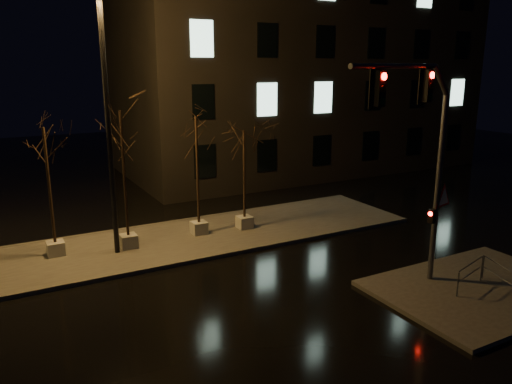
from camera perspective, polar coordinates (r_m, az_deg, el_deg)
ground at (r=16.82m, az=-2.28°, el=-11.99°), size 90.00×90.00×0.00m
median at (r=21.91m, az=-9.29°, el=-5.55°), size 22.00×5.00×0.15m
sidewalk_corner at (r=18.83m, az=24.22°, el=-10.08°), size 7.00×5.00×0.15m
building at (r=37.69m, az=4.78°, el=14.35°), size 25.00×12.00×15.00m
tree_1 at (r=20.42m, az=-22.86°, el=3.73°), size 1.80×1.80×5.20m
tree_2 at (r=20.28m, az=-15.07°, el=5.50°), size 1.80×1.80×5.75m
tree_3 at (r=21.49m, az=-6.81°, el=5.55°), size 1.80×1.80×5.35m
tree_4 at (r=22.23m, az=-1.37°, el=4.52°), size 1.80×1.80×4.63m
traffic_signal_mast at (r=16.54m, az=18.61°, el=4.96°), size 5.87×1.51×7.34m
streetlight_main at (r=19.68m, az=-16.67°, el=9.20°), size 2.49×0.73×9.96m
guard_rail_a at (r=18.46m, az=23.41°, el=-8.27°), size 1.99×0.60×0.89m
guard_rail_b at (r=18.35m, az=26.20°, el=-8.56°), size 0.68×1.95×0.97m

